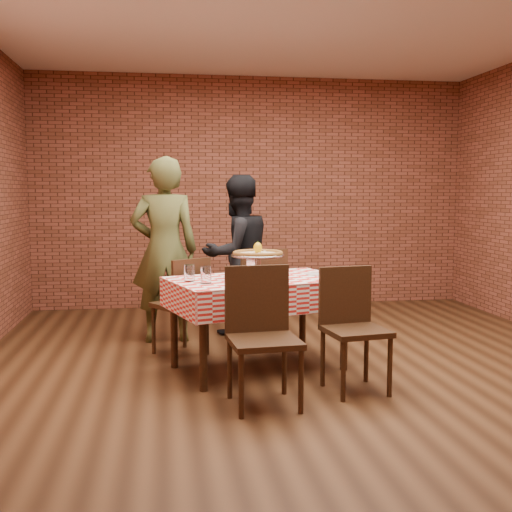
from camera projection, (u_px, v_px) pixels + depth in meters
name	position (u px, v px, depth m)	size (l,w,h in m)	color
ground	(306.00, 372.00, 4.97)	(6.00, 6.00, 0.00)	black
back_wall	(253.00, 193.00, 7.77)	(5.50, 5.50, 0.00)	brown
table	(259.00, 324.00, 5.02)	(1.39, 0.84, 0.75)	#341D0E
tablecloth	(259.00, 293.00, 4.99)	(1.43, 0.87, 0.24)	red
pizza_stand	(258.00, 267.00, 4.93)	(0.44, 0.44, 0.20)	silver
pizza	(258.00, 254.00, 4.92)	(0.41, 0.41, 0.03)	beige
lemon	(258.00, 248.00, 4.91)	(0.07, 0.07, 0.09)	yellow
water_glass_left	(206.00, 275.00, 4.69)	(0.08, 0.08, 0.13)	white
water_glass_right	(189.00, 273.00, 4.80)	(0.08, 0.08, 0.13)	white
side_plate	(316.00, 274.00, 5.16)	(0.17, 0.17, 0.01)	white
sweetener_packet_a	(336.00, 276.00, 5.05)	(0.05, 0.04, 0.01)	white
sweetener_packet_b	(336.00, 275.00, 5.13)	(0.05, 0.04, 0.01)	white
condiment_caddy	(249.00, 265.00, 5.28)	(0.10, 0.08, 0.14)	silver
chair_near_left	(264.00, 338.00, 4.13)	(0.46, 0.46, 0.94)	#341D0E
chair_near_right	(356.00, 331.00, 4.44)	(0.42, 0.42, 0.90)	#341D0E
chair_far_left	(180.00, 306.00, 5.46)	(0.40, 0.40, 0.88)	#341D0E
chair_far_right	(258.00, 296.00, 5.87)	(0.45, 0.45, 0.93)	#341D0E
diner_olive	(164.00, 250.00, 5.92)	(0.65, 0.43, 1.79)	#454722
diner_black	(238.00, 255.00, 6.27)	(0.79, 0.62, 1.63)	black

